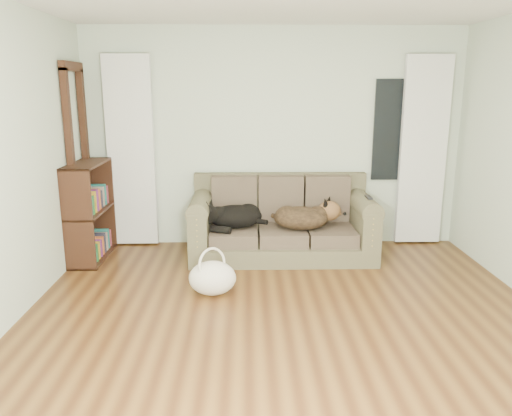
{
  "coord_description": "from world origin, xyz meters",
  "views": [
    {
      "loc": [
        -0.33,
        -3.53,
        1.9
      ],
      "look_at": [
        -0.23,
        1.6,
        0.66
      ],
      "focal_mm": 35.0,
      "sensor_mm": 36.0,
      "label": 1
    }
  ],
  "objects_px": {
    "dog_shepherd": "(304,216)",
    "bookshelf": "(90,215)",
    "sofa": "(282,218)",
    "dog_black_lab": "(232,216)",
    "tote_bag": "(212,278)"
  },
  "relations": [
    {
      "from": "dog_shepherd",
      "to": "bookshelf",
      "type": "xyz_separation_m",
      "value": [
        -2.41,
        0.05,
        0.01
      ]
    },
    {
      "from": "sofa",
      "to": "dog_shepherd",
      "type": "xyz_separation_m",
      "value": [
        0.24,
        -0.09,
        0.04
      ]
    },
    {
      "from": "dog_shepherd",
      "to": "sofa",
      "type": "bearing_deg",
      "value": -10.75
    },
    {
      "from": "dog_black_lab",
      "to": "dog_shepherd",
      "type": "bearing_deg",
      "value": -7.62
    },
    {
      "from": "sofa",
      "to": "dog_black_lab",
      "type": "distance_m",
      "value": 0.57
    },
    {
      "from": "dog_black_lab",
      "to": "bookshelf",
      "type": "distance_m",
      "value": 1.6
    },
    {
      "from": "dog_black_lab",
      "to": "dog_shepherd",
      "type": "distance_m",
      "value": 0.81
    },
    {
      "from": "dog_shepherd",
      "to": "tote_bag",
      "type": "relative_size",
      "value": 1.42
    },
    {
      "from": "bookshelf",
      "to": "sofa",
      "type": "bearing_deg",
      "value": -0.75
    },
    {
      "from": "tote_bag",
      "to": "bookshelf",
      "type": "xyz_separation_m",
      "value": [
        -1.44,
        1.07,
        0.34
      ]
    },
    {
      "from": "dog_black_lab",
      "to": "bookshelf",
      "type": "height_order",
      "value": "bookshelf"
    },
    {
      "from": "dog_black_lab",
      "to": "tote_bag",
      "type": "relative_size",
      "value": 1.39
    },
    {
      "from": "sofa",
      "to": "dog_black_lab",
      "type": "bearing_deg",
      "value": -176.38
    },
    {
      "from": "tote_bag",
      "to": "bookshelf",
      "type": "relative_size",
      "value": 0.41
    },
    {
      "from": "sofa",
      "to": "bookshelf",
      "type": "relative_size",
      "value": 1.88
    }
  ]
}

